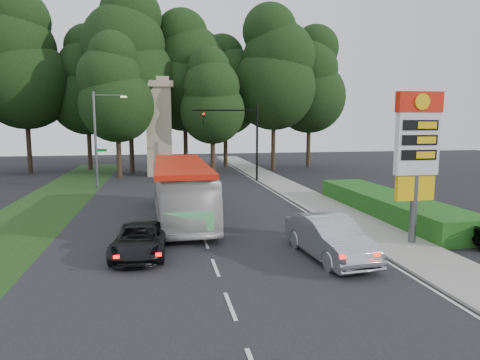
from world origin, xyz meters
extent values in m
plane|color=black|center=(0.00, 0.00, 0.00)|extent=(120.00, 120.00, 0.00)
cube|color=black|center=(0.00, 12.00, 0.01)|extent=(14.00, 80.00, 0.02)
cube|color=gray|center=(8.50, 12.00, 0.06)|extent=(3.00, 80.00, 0.12)
cube|color=#193814|center=(-9.50, 18.00, 0.01)|extent=(5.00, 50.00, 0.02)
cube|color=#154E14|center=(11.50, 8.00, 0.60)|extent=(3.00, 14.00, 1.20)
cylinder|color=#59595E|center=(9.20, 2.00, 1.60)|extent=(0.32, 0.32, 3.20)
cube|color=yellow|center=(9.20, 2.00, 2.60)|extent=(1.80, 0.25, 1.10)
cube|color=silver|center=(9.20, 2.00, 4.60)|extent=(2.00, 0.35, 2.80)
cube|color=red|center=(9.20, 2.00, 6.40)|extent=(2.10, 0.40, 0.90)
cylinder|color=yellow|center=(9.20, 1.78, 6.40)|extent=(0.70, 0.05, 0.70)
cube|color=black|center=(9.20, 1.81, 5.40)|extent=(1.70, 0.04, 0.45)
cube|color=black|center=(9.20, 1.81, 4.75)|extent=(1.70, 0.04, 0.45)
cube|color=black|center=(9.20, 1.81, 4.10)|extent=(1.70, 0.04, 0.45)
cylinder|color=black|center=(7.00, 24.00, 3.60)|extent=(0.20, 0.20, 7.20)
cylinder|color=black|center=(4.00, 24.00, 6.60)|extent=(6.00, 0.14, 0.14)
imported|color=black|center=(2.00, 24.00, 6.35)|extent=(0.18, 0.22, 1.10)
sphere|color=#FF0C05|center=(2.00, 23.85, 6.25)|extent=(0.18, 0.18, 0.18)
cylinder|color=#59595E|center=(-7.20, 22.00, 4.00)|extent=(0.20, 0.20, 8.00)
cylinder|color=#59595E|center=(-6.00, 22.00, 7.70)|extent=(2.40, 0.12, 0.12)
cube|color=#FFE599|center=(-4.80, 22.00, 7.60)|extent=(0.50, 0.22, 0.14)
cube|color=#0C591E|center=(-6.75, 22.00, 3.20)|extent=(0.85, 0.04, 0.22)
cube|color=#0C591E|center=(-7.20, 22.45, 2.90)|extent=(0.04, 0.85, 0.22)
cube|color=tan|center=(-2.00, 30.00, 4.50)|extent=(2.50, 2.50, 9.00)
cube|color=tan|center=(-2.00, 30.00, 9.30)|extent=(3.00, 3.00, 0.60)
cube|color=tan|center=(-2.00, 30.00, 9.80)|extent=(2.20, 2.20, 0.50)
cylinder|color=#2D2116|center=(-16.00, 35.00, 3.15)|extent=(0.50, 0.50, 6.30)
sphere|color=black|center=(-16.00, 35.00, 9.62)|extent=(9.80, 9.80, 9.80)
sphere|color=black|center=(-16.00, 35.00, 13.12)|extent=(8.40, 8.40, 8.40)
sphere|color=black|center=(-16.00, 35.00, 16.10)|extent=(6.30, 6.30, 6.30)
cylinder|color=#2D2116|center=(-10.00, 37.00, 2.70)|extent=(0.50, 0.50, 5.40)
sphere|color=black|center=(-10.00, 37.00, 8.25)|extent=(8.40, 8.40, 8.40)
sphere|color=black|center=(-10.00, 37.00, 11.25)|extent=(7.20, 7.20, 7.20)
sphere|color=black|center=(-10.00, 37.00, 13.80)|extent=(5.40, 5.40, 5.40)
cylinder|color=#2D2116|center=(-5.00, 33.00, 3.24)|extent=(0.50, 0.50, 6.48)
sphere|color=black|center=(-5.00, 33.00, 9.90)|extent=(10.08, 10.08, 10.08)
sphere|color=black|center=(-5.00, 33.00, 13.50)|extent=(8.64, 8.64, 8.64)
sphere|color=black|center=(-5.00, 33.00, 16.56)|extent=(6.48, 6.48, 6.48)
cylinder|color=#2D2116|center=(1.00, 35.00, 2.97)|extent=(0.50, 0.50, 5.94)
sphere|color=black|center=(1.00, 35.00, 9.08)|extent=(9.24, 9.24, 9.24)
sphere|color=black|center=(1.00, 35.00, 12.38)|extent=(7.92, 7.92, 7.92)
sphere|color=black|center=(1.00, 35.00, 15.18)|extent=(5.94, 5.94, 5.94)
cylinder|color=#2D2116|center=(6.00, 37.00, 2.61)|extent=(0.50, 0.50, 5.22)
sphere|color=black|center=(6.00, 37.00, 7.97)|extent=(8.12, 8.12, 8.12)
sphere|color=black|center=(6.00, 37.00, 10.88)|extent=(6.96, 6.96, 6.96)
sphere|color=black|center=(6.00, 37.00, 13.34)|extent=(5.22, 5.22, 5.22)
cylinder|color=#2D2116|center=(11.00, 33.00, 3.06)|extent=(0.50, 0.50, 6.12)
sphere|color=black|center=(11.00, 33.00, 9.35)|extent=(9.52, 9.52, 9.52)
sphere|color=black|center=(11.00, 33.00, 12.75)|extent=(8.16, 8.16, 8.16)
sphere|color=black|center=(11.00, 33.00, 15.64)|extent=(6.12, 6.12, 6.12)
cylinder|color=#2D2116|center=(16.00, 35.00, 2.79)|extent=(0.50, 0.50, 5.58)
sphere|color=black|center=(16.00, 35.00, 8.53)|extent=(8.68, 8.68, 8.68)
sphere|color=black|center=(16.00, 35.00, 11.62)|extent=(7.44, 7.44, 7.44)
sphere|color=black|center=(16.00, 35.00, 14.26)|extent=(5.58, 5.58, 5.58)
cylinder|color=#2D2116|center=(-6.00, 29.00, 2.34)|extent=(0.50, 0.50, 4.68)
sphere|color=black|center=(-6.00, 29.00, 7.15)|extent=(7.28, 7.28, 7.28)
sphere|color=black|center=(-6.00, 29.00, 9.75)|extent=(6.24, 6.24, 6.24)
sphere|color=black|center=(-6.00, 29.00, 11.96)|extent=(4.68, 4.68, 4.68)
cylinder|color=#2D2116|center=(3.50, 29.50, 2.16)|extent=(0.50, 0.50, 4.32)
sphere|color=black|center=(3.50, 29.50, 6.60)|extent=(6.72, 6.72, 6.72)
sphere|color=black|center=(3.50, 29.50, 9.00)|extent=(5.76, 5.76, 5.76)
sphere|color=black|center=(3.50, 29.50, 11.04)|extent=(4.32, 4.32, 4.32)
imported|color=silver|center=(-0.85, 9.11, 1.63)|extent=(3.17, 11.81, 3.26)
imported|color=#B2B5BB|center=(4.75, 0.84, 0.86)|extent=(2.34, 5.40, 1.73)
imported|color=black|center=(-2.86, 2.71, 0.65)|extent=(2.51, 4.80, 1.29)
camera|label=1|loc=(-1.97, -15.11, 5.54)|focal=32.00mm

